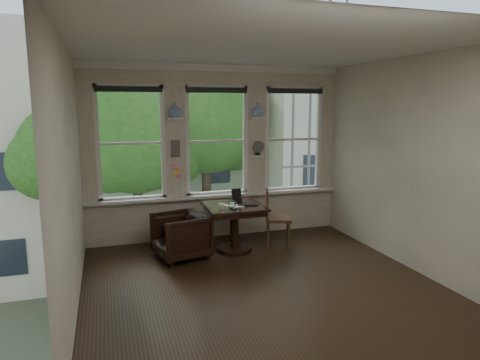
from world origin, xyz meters
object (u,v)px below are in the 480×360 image
object	(u,v)px
table	(234,228)
laptop	(247,205)
side_chair_right	(278,218)
mug	(222,206)
armchair_left	(181,236)

from	to	relation	value
table	laptop	xyz separation A→B (m)	(0.18, -0.10, 0.39)
table	side_chair_right	world-z (taller)	side_chair_right
side_chair_right	mug	size ratio (longest dim) A/B	9.95
table	laptop	size ratio (longest dim) A/B	2.79
side_chair_right	mug	bearing A→B (deg)	123.77
side_chair_right	laptop	world-z (taller)	side_chair_right
mug	table	bearing A→B (deg)	36.75
armchair_left	laptop	xyz separation A→B (m)	(1.06, -0.04, 0.41)
side_chair_right	mug	world-z (taller)	side_chair_right
side_chair_right	laptop	size ratio (longest dim) A/B	2.85
armchair_left	mug	bearing A→B (deg)	65.84
mug	armchair_left	bearing A→B (deg)	168.14
table	armchair_left	world-z (taller)	table
table	laptop	distance (m)	0.44
table	laptop	world-z (taller)	laptop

